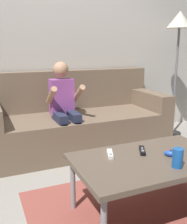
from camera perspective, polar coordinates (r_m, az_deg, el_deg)
ground_plane at (r=2.07m, az=4.30°, el=-19.86°), size 9.95×9.95×0.00m
wall_back at (r=3.27m, az=-9.21°, el=15.50°), size 4.97×0.05×2.50m
couch at (r=3.07m, az=-3.53°, el=-2.20°), size 2.02×0.80×0.87m
person_seated_on_couch at (r=2.77m, az=-6.27°, el=1.63°), size 0.34×0.42×1.00m
coffee_table at (r=1.86m, az=11.89°, el=-10.60°), size 1.02×0.61×0.42m
area_rug at (r=2.05m, az=11.33°, el=-20.32°), size 1.60×1.24×0.01m
game_remote_white_near_edge at (r=1.85m, az=3.55°, el=-8.95°), size 0.09×0.14×0.03m
nunchuk_blue at (r=1.90m, az=16.21°, el=-8.55°), size 0.10×0.09×0.05m
game_remote_black_far_corner at (r=1.93m, az=10.39°, el=-8.13°), size 0.10×0.14×0.03m
soda_can at (r=1.74m, az=17.58°, el=-9.36°), size 0.07×0.07×0.12m
floor_lamp at (r=3.59m, az=17.88°, el=16.51°), size 0.32×0.32×1.57m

